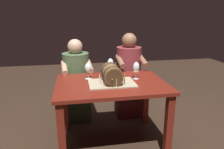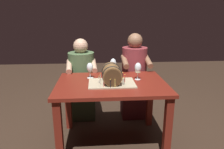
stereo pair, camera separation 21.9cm
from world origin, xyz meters
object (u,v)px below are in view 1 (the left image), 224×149
object	(u,v)px
barrel_cake	(112,75)
wine_glass_empty	(88,68)
person_seated_left	(77,83)
wine_glass_white	(136,68)
wine_glass_rose	(110,64)
person_seated_right	(128,79)
dining_table	(111,93)

from	to	relation	value
barrel_cake	wine_glass_empty	xyz separation A→B (m)	(-0.23, 0.21, 0.03)
barrel_cake	person_seated_left	world-z (taller)	person_seated_left
wine_glass_empty	wine_glass_white	bearing A→B (deg)	-10.29
wine_glass_rose	wine_glass_white	xyz separation A→B (m)	(0.26, -0.18, -0.01)
person_seated_left	person_seated_right	distance (m)	0.72
dining_table	wine_glass_rose	bearing A→B (deg)	81.77
person_seated_left	barrel_cake	bearing A→B (deg)	-61.86
wine_glass_empty	person_seated_right	distance (m)	0.81
person_seated_left	person_seated_right	world-z (taller)	person_seated_right
wine_glass_rose	wine_glass_empty	bearing A→B (deg)	-162.04
wine_glass_rose	wine_glass_white	distance (m)	0.32
dining_table	person_seated_left	distance (m)	0.74
dining_table	person_seated_right	xyz separation A→B (m)	(0.36, 0.64, -0.05)
wine_glass_empty	person_seated_left	distance (m)	0.58
barrel_cake	person_seated_left	distance (m)	0.82
wine_glass_white	person_seated_left	world-z (taller)	person_seated_left
dining_table	wine_glass_rose	size ratio (longest dim) A/B	5.69
wine_glass_rose	person_seated_left	bearing A→B (deg)	136.69
wine_glass_empty	person_seated_left	xyz separation A→B (m)	(-0.13, 0.46, -0.32)
wine_glass_empty	wine_glass_white	world-z (taller)	wine_glass_white
person_seated_right	dining_table	bearing A→B (deg)	-119.36
dining_table	person_seated_right	size ratio (longest dim) A/B	0.99
wine_glass_empty	person_seated_left	world-z (taller)	person_seated_left
wine_glass_empty	wine_glass_rose	bearing A→B (deg)	17.96
barrel_cake	wine_glass_rose	xyz separation A→B (m)	(0.04, 0.30, 0.05)
dining_table	person_seated_left	xyz separation A→B (m)	(-0.36, 0.64, -0.08)
wine_glass_white	wine_glass_empty	bearing A→B (deg)	169.71
wine_glass_rose	barrel_cake	bearing A→B (deg)	-96.77
barrel_cake	dining_table	bearing A→B (deg)	93.76
wine_glass_white	person_seated_right	xyz separation A→B (m)	(0.06, 0.56, -0.30)
barrel_cake	person_seated_right	distance (m)	0.81
barrel_cake	person_seated_right	size ratio (longest dim) A/B	0.41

